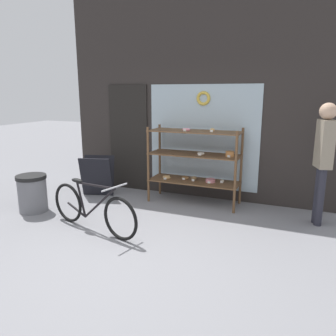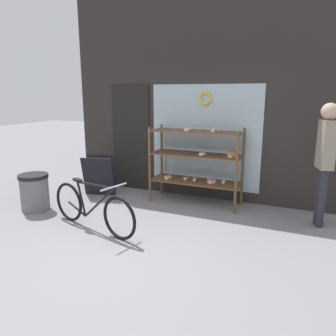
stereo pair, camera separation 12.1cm
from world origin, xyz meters
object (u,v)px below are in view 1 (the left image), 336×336
object	(u,v)px
sandwich_board	(97,176)
pedestrian	(324,154)
bicycle	(92,208)
display_case	(195,159)
trash_bin	(32,192)

from	to	relation	value
sandwich_board	pedestrian	size ratio (longest dim) A/B	0.42
pedestrian	bicycle	bearing A→B (deg)	99.94
bicycle	sandwich_board	distance (m)	1.68
sandwich_board	pedestrian	xyz separation A→B (m)	(3.89, 0.07, 0.70)
pedestrian	display_case	bearing A→B (deg)	66.93
sandwich_board	trash_bin	distance (m)	1.26
pedestrian	trash_bin	world-z (taller)	pedestrian
pedestrian	trash_bin	size ratio (longest dim) A/B	2.92
bicycle	pedestrian	distance (m)	3.45
bicycle	display_case	bearing A→B (deg)	73.77
bicycle	pedestrian	world-z (taller)	pedestrian
trash_bin	bicycle	bearing A→B (deg)	-11.19
sandwich_board	trash_bin	bearing A→B (deg)	-129.74
bicycle	trash_bin	bearing A→B (deg)	-177.70
display_case	pedestrian	distance (m)	2.06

